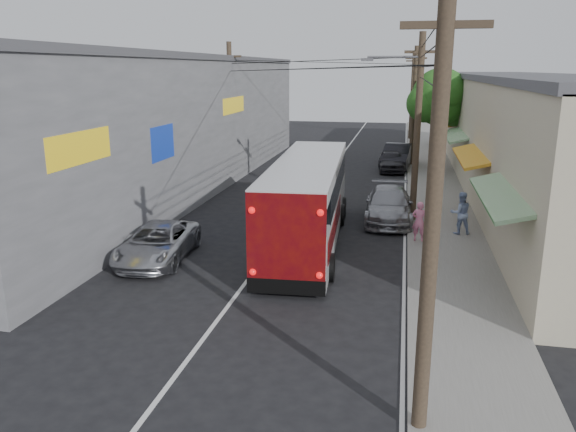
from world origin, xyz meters
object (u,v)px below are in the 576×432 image
Objects in this scene: jeepney at (158,243)px; pedestrian_near at (419,221)px; parked_suv at (389,205)px; parked_car_mid at (391,161)px; parked_car_far at (397,156)px; coach_bus at (308,201)px; pedestrian_far at (461,213)px.

pedestrian_near is at bearing 17.64° from jeepney.
parked_car_mid is at bearing 89.47° from parked_suv.
parked_car_far reaches higher than parked_suv.
parked_car_far is at bearing 87.94° from parked_suv.
parked_car_far is at bearing 71.17° from parked_car_mid.
jeepney is (-4.80, -3.08, -1.04)m from coach_bus.
coach_bus reaches higher than parked_car_mid.
parked_car_mid is 15.90m from pedestrian_near.
parked_car_far is 2.86× the size of pedestrian_far.
parked_car_mid is 14.86m from pedestrian_far.
pedestrian_far is at bearing -82.38° from parked_car_mid.
pedestrian_near is (1.46, -15.83, 0.20)m from parked_car_mid.
coach_bus is at bearing -103.80° from parked_car_mid.
coach_bus is 5.80m from jeepney.
pedestrian_far reaches higher than parked_suv.
parked_car_mid is at bearing -90.22° from pedestrian_far.
parked_car_far is at bearing -77.63° from pedestrian_near.
pedestrian_far is at bearing -74.50° from parked_car_far.
pedestrian_near is 0.90× the size of pedestrian_far.
pedestrian_near is (1.23, -3.19, 0.17)m from parked_suv.
coach_bus is 2.29× the size of parked_suv.
parked_car_mid reaches higher than jeepney.
pedestrian_near is (9.01, 3.80, 0.26)m from jeepney.
pedestrian_far is (5.83, 2.02, -0.70)m from coach_bus.
parked_car_mid is at bearing 63.72° from jeepney.
parked_car_mid is 0.83× the size of parked_car_far.
jeepney is 21.03m from parked_car_mid.
pedestrian_near reaches higher than jeepney.
jeepney is at bearing 13.39° from pedestrian_far.
coach_bus is 2.81× the size of parked_car_mid.
coach_bus is at bearing 27.44° from jeepney.
parked_suv is 3.44m from pedestrian_far.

